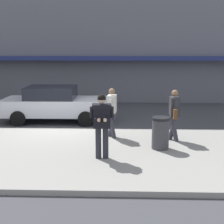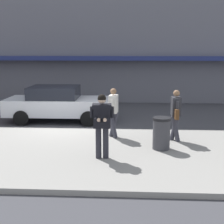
% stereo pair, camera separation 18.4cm
% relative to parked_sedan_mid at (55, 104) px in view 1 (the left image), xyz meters
% --- Properties ---
extents(ground_plane, '(80.00, 80.00, 0.00)m').
position_rel_parked_sedan_mid_xyz_m(ground_plane, '(0.47, -1.55, -0.79)').
color(ground_plane, '#3D3D42').
extents(sidewalk, '(32.00, 5.30, 0.14)m').
position_rel_parked_sedan_mid_xyz_m(sidewalk, '(1.47, -4.40, -0.72)').
color(sidewalk, gray).
rests_on(sidewalk, ground).
extents(curb_paint_line, '(28.00, 0.12, 0.01)m').
position_rel_parked_sedan_mid_xyz_m(curb_paint_line, '(1.47, -1.50, -0.79)').
color(curb_paint_line, silver).
rests_on(curb_paint_line, ground).
extents(storefront_facade, '(28.00, 4.70, 11.70)m').
position_rel_parked_sedan_mid_xyz_m(storefront_facade, '(1.47, 6.95, 5.05)').
color(storefront_facade, slate).
rests_on(storefront_facade, ground).
extents(parked_sedan_mid, '(4.51, 1.96, 1.54)m').
position_rel_parked_sedan_mid_xyz_m(parked_sedan_mid, '(0.00, 0.00, 0.00)').
color(parked_sedan_mid, silver).
rests_on(parked_sedan_mid, ground).
extents(man_texting_on_phone, '(0.65, 0.60, 1.81)m').
position_rel_parked_sedan_mid_xyz_m(man_texting_on_phone, '(2.38, -5.01, 0.46)').
color(man_texting_on_phone, '#23232B').
rests_on(man_texting_on_phone, sidewalk).
extents(pedestrian_in_light_coat, '(0.36, 0.60, 1.70)m').
position_rel_parked_sedan_mid_xyz_m(pedestrian_in_light_coat, '(2.58, -2.87, 0.32)').
color(pedestrian_in_light_coat, '#33333D').
rests_on(pedestrian_in_light_coat, sidewalk).
extents(pedestrian_with_bag, '(0.33, 0.72, 1.70)m').
position_rel_parked_sedan_mid_xyz_m(pedestrian_with_bag, '(4.64, -3.21, 0.32)').
color(pedestrian_with_bag, '#33333D').
rests_on(pedestrian_with_bag, sidewalk).
extents(trash_bin, '(0.55, 0.55, 0.98)m').
position_rel_parked_sedan_mid_xyz_m(trash_bin, '(4.10, -4.08, -0.16)').
color(trash_bin, '#38383D').
rests_on(trash_bin, sidewalk).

